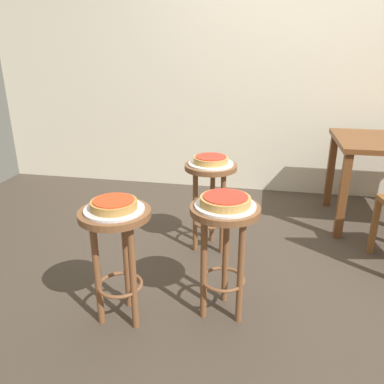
{
  "coord_description": "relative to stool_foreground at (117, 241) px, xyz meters",
  "views": [
    {
      "loc": [
        -0.17,
        -2.25,
        1.41
      ],
      "look_at": [
        -0.59,
        -0.11,
        0.58
      ],
      "focal_mm": 36.06,
      "sensor_mm": 36.0,
      "label": 1
    }
  ],
  "objects": [
    {
      "name": "back_wall",
      "position": [
        0.88,
        2.26,
        1.02
      ],
      "size": [
        6.0,
        0.1,
        3.0
      ],
      "primitive_type": "cube",
      "color": "beige",
      "rests_on": "ground_plane"
    },
    {
      "name": "serving_plate_leftside",
      "position": [
        0.35,
        0.88,
        0.18
      ],
      "size": [
        0.31,
        0.31,
        0.01
      ],
      "primitive_type": "cylinder",
      "color": "white",
      "rests_on": "stool_leftside"
    },
    {
      "name": "pizza_leftside",
      "position": [
        0.35,
        0.88,
        0.21
      ],
      "size": [
        0.24,
        0.24,
        0.05
      ],
      "color": "tan",
      "rests_on": "serving_plate_leftside"
    },
    {
      "name": "serving_plate_foreground",
      "position": [
        -0.0,
        0.0,
        0.18
      ],
      "size": [
        0.3,
        0.3,
        0.01
      ],
      "primitive_type": "cylinder",
      "color": "silver",
      "rests_on": "stool_foreground"
    },
    {
      "name": "stool_leftside",
      "position": [
        0.35,
        0.88,
        0.0
      ],
      "size": [
        0.36,
        0.36,
        0.65
      ],
      "color": "brown",
      "rests_on": "ground_plane"
    },
    {
      "name": "pizza_middle",
      "position": [
        0.53,
        0.16,
        0.21
      ],
      "size": [
        0.26,
        0.26,
        0.05
      ],
      "color": "tan",
      "rests_on": "serving_plate_middle"
    },
    {
      "name": "stool_middle",
      "position": [
        0.53,
        0.16,
        0.0
      ],
      "size": [
        0.36,
        0.36,
        0.65
      ],
      "color": "brown",
      "rests_on": "ground_plane"
    },
    {
      "name": "pizza_foreground",
      "position": [
        -0.0,
        0.0,
        0.21
      ],
      "size": [
        0.23,
        0.23,
        0.05
      ],
      "color": "#B78442",
      "rests_on": "serving_plate_foreground"
    },
    {
      "name": "stool_foreground",
      "position": [
        0.0,
        0.0,
        0.0
      ],
      "size": [
        0.36,
        0.36,
        0.65
      ],
      "color": "brown",
      "rests_on": "ground_plane"
    },
    {
      "name": "serving_plate_middle",
      "position": [
        0.53,
        0.16,
        0.18
      ],
      "size": [
        0.31,
        0.31,
        0.01
      ],
      "primitive_type": "cylinder",
      "color": "silver",
      "rests_on": "stool_middle"
    },
    {
      "name": "ground_plane",
      "position": [
        0.88,
        0.61,
        -0.48
      ],
      "size": [
        6.0,
        6.0,
        0.0
      ],
      "primitive_type": "plane",
      "color": "#42382D"
    }
  ]
}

